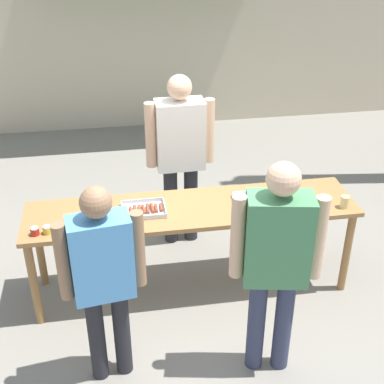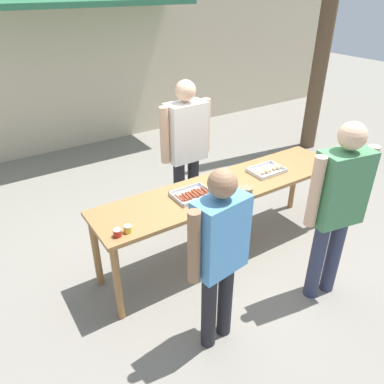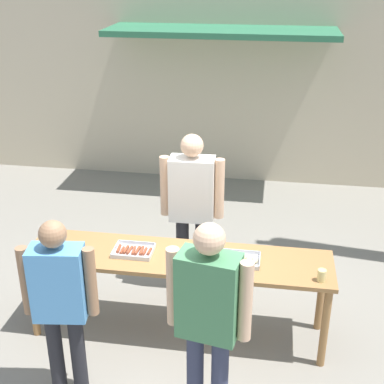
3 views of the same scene
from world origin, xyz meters
The scene contains 10 objects.
ground_plane centered at (0.00, 0.00, 0.00)m, with size 24.00×24.00×0.00m, color gray.
serving_table centered at (0.00, 0.00, 0.76)m, with size 2.84×0.65×0.85m.
food_tray_sausages centered at (-0.41, 0.00, 0.87)m, with size 0.37×0.28×0.04m.
food_tray_buns centered at (0.57, 0.00, 0.88)m, with size 0.38×0.27×0.06m.
condiment_jar_mustard centered at (-1.28, -0.21, 0.89)m, with size 0.07×0.07×0.07m.
condiment_jar_ketchup centered at (-1.19, -0.21, 0.89)m, with size 0.07×0.07×0.07m.
beer_cup centered at (1.28, -0.21, 0.91)m, with size 0.07×0.07×0.11m.
person_server_behind_table centered at (0.01, 0.78, 1.05)m, with size 0.66×0.26×1.77m.
person_customer_holding_hotdog centered at (-0.76, -0.91, 0.96)m, with size 0.59×0.28×1.61m.
person_customer_with_cup centered at (0.42, -1.02, 1.04)m, with size 0.63×0.32×1.75m.
Camera 1 is at (-0.63, -3.84, 3.23)m, focal length 50.00 mm.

